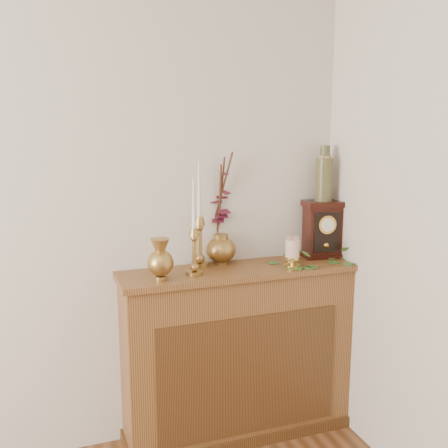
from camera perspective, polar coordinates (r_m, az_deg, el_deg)
name	(u,v)px	position (r m, az deg, el deg)	size (l,w,h in m)	color
console_shelf	(239,357)	(2.86, 1.59, -14.32)	(1.24, 0.34, 0.93)	brown
candlestick_left	(194,244)	(2.53, -3.27, -2.17)	(0.08, 0.08, 0.48)	#A98343
candlestick_center	(200,233)	(2.66, -2.67, -1.02)	(0.09, 0.09, 0.54)	#A98343
bud_vase	(160,260)	(2.47, -6.95, -3.91)	(0.12, 0.12, 0.20)	#A98343
ginger_jar	(220,213)	(2.75, -0.44, 1.23)	(0.24, 0.26, 0.59)	#A98343
pillar_candle_left	(292,248)	(2.79, 7.44, -2.62)	(0.08, 0.08, 0.15)	#DDBF4D
pillar_candle_right	(292,252)	(2.69, 7.45, -3.03)	(0.08, 0.08, 0.16)	#DDBF4D
ivy_garland	(321,260)	(2.83, 10.54, -3.83)	(0.51, 0.19, 0.09)	#366526
mantel_clock	(322,230)	(2.92, 10.65, -0.60)	(0.22, 0.17, 0.31)	black
ceramic_vase	(324,176)	(2.88, 10.84, 5.12)	(0.09, 0.09, 0.30)	#193324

